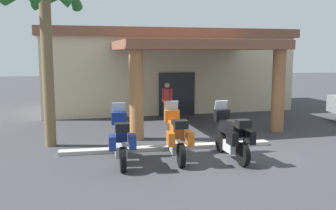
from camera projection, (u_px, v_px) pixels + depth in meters
ground_plane at (225, 150)px, 11.91m from camera, size 80.00×80.00×0.00m
motel_building at (164, 68)px, 20.77m from camera, size 13.42×11.30×4.25m
motorcycle_blue at (121, 139)px, 10.41m from camera, size 0.71×2.21×1.61m
motorcycle_orange at (176, 136)px, 10.82m from camera, size 0.72×2.21×1.61m
motorcycle_black at (232, 135)px, 10.90m from camera, size 0.72×2.21×1.61m
pedestrian at (167, 99)px, 16.69m from camera, size 0.41×0.39×1.75m
palm_tree_roadside at (45, 21)px, 11.87m from camera, size 2.50×2.59×5.73m
curb_strip at (168, 147)px, 12.04m from camera, size 6.79×0.36×0.12m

